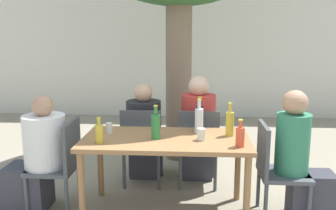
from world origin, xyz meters
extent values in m
cube|color=silver|center=(0.00, 4.19, 1.40)|extent=(10.00, 0.08, 2.80)
cylinder|color=#7A6651|center=(0.05, 1.63, 1.08)|extent=(0.34, 0.34, 2.16)
cube|color=#996B42|center=(0.00, 0.00, 0.72)|extent=(1.54, 0.79, 0.04)
cylinder|color=#996B42|center=(-0.71, -0.34, 0.35)|extent=(0.06, 0.06, 0.70)
cylinder|color=#996B42|center=(0.71, -0.34, 0.35)|extent=(0.06, 0.06, 0.70)
cylinder|color=#996B42|center=(-0.71, 0.34, 0.35)|extent=(0.06, 0.06, 0.70)
cylinder|color=#996B42|center=(0.71, 0.34, 0.35)|extent=(0.06, 0.06, 0.70)
cube|color=#474C51|center=(-1.09, 0.00, 0.42)|extent=(0.44, 0.44, 0.04)
cube|color=#474C51|center=(-0.89, 0.00, 0.66)|extent=(0.04, 0.44, 0.45)
cylinder|color=#474C51|center=(-1.28, 0.19, 0.20)|extent=(0.04, 0.04, 0.40)
cylinder|color=#474C51|center=(-1.28, -0.19, 0.20)|extent=(0.04, 0.04, 0.40)
cylinder|color=#474C51|center=(-0.90, 0.19, 0.20)|extent=(0.04, 0.04, 0.40)
cylinder|color=#474C51|center=(-0.90, -0.19, 0.20)|extent=(0.04, 0.04, 0.40)
cube|color=#474C51|center=(1.09, 0.00, 0.42)|extent=(0.44, 0.44, 0.04)
cube|color=#474C51|center=(0.89, 0.00, 0.66)|extent=(0.04, 0.44, 0.45)
cylinder|color=#474C51|center=(1.28, -0.19, 0.20)|extent=(0.04, 0.04, 0.40)
cylinder|color=#474C51|center=(1.28, 0.19, 0.20)|extent=(0.04, 0.04, 0.40)
cylinder|color=#474C51|center=(0.90, -0.19, 0.20)|extent=(0.04, 0.04, 0.40)
cylinder|color=#474C51|center=(0.90, 0.19, 0.20)|extent=(0.04, 0.04, 0.40)
cube|color=#474C51|center=(-0.31, 0.72, 0.42)|extent=(0.44, 0.44, 0.04)
cube|color=#474C51|center=(-0.31, 0.52, 0.66)|extent=(0.44, 0.04, 0.45)
cylinder|color=#474C51|center=(-0.12, 0.91, 0.20)|extent=(0.04, 0.04, 0.40)
cylinder|color=#474C51|center=(-0.50, 0.91, 0.20)|extent=(0.04, 0.04, 0.40)
cylinder|color=#474C51|center=(-0.12, 0.53, 0.20)|extent=(0.04, 0.04, 0.40)
cylinder|color=#474C51|center=(-0.50, 0.53, 0.20)|extent=(0.04, 0.04, 0.40)
cube|color=#474C51|center=(0.31, 0.72, 0.42)|extent=(0.44, 0.44, 0.04)
cube|color=#474C51|center=(0.31, 0.52, 0.66)|extent=(0.44, 0.04, 0.45)
cylinder|color=#474C51|center=(0.50, 0.91, 0.20)|extent=(0.04, 0.04, 0.40)
cylinder|color=#474C51|center=(0.12, 0.91, 0.20)|extent=(0.04, 0.04, 0.40)
cylinder|color=#474C51|center=(0.50, 0.53, 0.20)|extent=(0.04, 0.04, 0.40)
cylinder|color=#474C51|center=(0.12, 0.53, 0.20)|extent=(0.04, 0.04, 0.40)
cube|color=#383842|center=(-1.35, 0.00, 0.22)|extent=(0.40, 0.36, 0.44)
cylinder|color=white|center=(-1.15, 0.00, 0.69)|extent=(0.40, 0.40, 0.50)
sphere|color=tan|center=(-1.15, 0.00, 1.03)|extent=(0.20, 0.20, 0.20)
cube|color=#383842|center=(1.35, 0.00, 0.22)|extent=(0.40, 0.27, 0.44)
cylinder|color=#337F5B|center=(1.15, 0.00, 0.71)|extent=(0.30, 0.30, 0.55)
sphere|color=tan|center=(1.15, 0.00, 1.09)|extent=(0.23, 0.23, 0.23)
cube|color=#383842|center=(-0.31, 0.98, 0.22)|extent=(0.35, 0.40, 0.44)
cylinder|color=#232328|center=(-0.31, 0.78, 0.69)|extent=(0.39, 0.39, 0.50)
sphere|color=tan|center=(-0.31, 0.78, 1.03)|extent=(0.21, 0.21, 0.21)
cube|color=#383842|center=(0.31, 0.98, 0.22)|extent=(0.35, 0.40, 0.44)
cylinder|color=#C63833|center=(0.31, 0.78, 0.73)|extent=(0.39, 0.39, 0.58)
sphere|color=beige|center=(0.31, 0.78, 1.12)|extent=(0.23, 0.23, 0.23)
cylinder|color=silver|center=(0.31, 0.19, 0.86)|extent=(0.08, 0.08, 0.24)
cylinder|color=silver|center=(0.31, 0.19, 1.03)|extent=(0.03, 0.03, 0.08)
cylinder|color=gold|center=(0.31, 0.19, 1.07)|extent=(0.04, 0.04, 0.01)
cylinder|color=#DB4C2D|center=(0.65, -0.23, 0.83)|extent=(0.07, 0.07, 0.17)
cylinder|color=#DB4C2D|center=(0.65, -0.23, 0.94)|extent=(0.03, 0.03, 0.06)
cylinder|color=gold|center=(0.65, -0.23, 0.98)|extent=(0.04, 0.04, 0.01)
cylinder|color=#287A38|center=(-0.09, -0.04, 0.86)|extent=(0.08, 0.08, 0.22)
cylinder|color=#287A38|center=(-0.09, -0.04, 1.01)|extent=(0.03, 0.03, 0.08)
cylinder|color=gold|center=(-0.09, -0.04, 1.05)|extent=(0.04, 0.04, 0.01)
cylinder|color=gold|center=(-0.57, -0.20, 0.83)|extent=(0.07, 0.07, 0.16)
cylinder|color=gold|center=(-0.57, -0.20, 0.94)|extent=(0.03, 0.03, 0.06)
cylinder|color=gold|center=(-0.57, -0.20, 0.97)|extent=(0.04, 0.04, 0.01)
cylinder|color=#331923|center=(0.31, 0.32, 0.86)|extent=(0.08, 0.08, 0.24)
cylinder|color=#331923|center=(0.31, 0.32, 1.02)|extent=(0.03, 0.03, 0.08)
cylinder|color=gold|center=(0.31, 0.32, 1.07)|extent=(0.04, 0.04, 0.01)
cylinder|color=gold|center=(0.59, 0.11, 0.86)|extent=(0.08, 0.08, 0.23)
cylinder|color=gold|center=(0.59, 0.11, 1.01)|extent=(0.03, 0.03, 0.08)
cylinder|color=gold|center=(0.59, 0.11, 1.05)|extent=(0.04, 0.04, 0.01)
cylinder|color=silver|center=(0.32, -0.05, 0.80)|extent=(0.08, 0.08, 0.11)
cylinder|color=silver|center=(-0.55, 0.11, 0.80)|extent=(0.06, 0.06, 0.11)
camera|label=1|loc=(0.24, -3.32, 1.72)|focal=40.00mm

